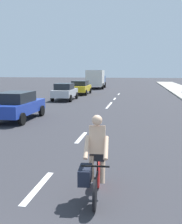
# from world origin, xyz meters

# --- Properties ---
(ground_plane) EXTENTS (160.00, 160.00, 0.00)m
(ground_plane) POSITION_xyz_m (0.00, 20.00, 0.00)
(ground_plane) COLOR #2D2D33
(lane_stripe_1) EXTENTS (0.16, 1.80, 0.01)m
(lane_stripe_1) POSITION_xyz_m (0.00, 4.13, 0.00)
(lane_stripe_1) COLOR white
(lane_stripe_1) RESTS_ON ground
(lane_stripe_2) EXTENTS (0.16, 1.80, 0.01)m
(lane_stripe_2) POSITION_xyz_m (0.00, 8.87, 0.00)
(lane_stripe_2) COLOR white
(lane_stripe_2) RESTS_ON ground
(lane_stripe_3) EXTENTS (0.16, 1.80, 0.01)m
(lane_stripe_3) POSITION_xyz_m (0.00, 12.83, 0.00)
(lane_stripe_3) COLOR white
(lane_stripe_3) RESTS_ON ground
(lane_stripe_4) EXTENTS (0.16, 1.80, 0.01)m
(lane_stripe_4) POSITION_xyz_m (0.00, 18.23, 0.00)
(lane_stripe_4) COLOR white
(lane_stripe_4) RESTS_ON ground
(lane_stripe_5) EXTENTS (0.16, 1.80, 0.01)m
(lane_stripe_5) POSITION_xyz_m (0.00, 20.21, 0.00)
(lane_stripe_5) COLOR white
(lane_stripe_5) RESTS_ON ground
(lane_stripe_6) EXTENTS (0.16, 1.80, 0.01)m
(lane_stripe_6) POSITION_xyz_m (0.00, 24.07, 0.00)
(lane_stripe_6) COLOR white
(lane_stripe_6) RESTS_ON ground
(lane_stripe_7) EXTENTS (0.16, 1.80, 0.01)m
(lane_stripe_7) POSITION_xyz_m (0.00, 29.29, 0.00)
(lane_stripe_7) COLOR white
(lane_stripe_7) RESTS_ON ground
(cyclist) EXTENTS (0.65, 1.71, 1.82)m
(cyclist) POSITION_xyz_m (1.40, 3.85, 0.83)
(cyclist) COLOR black
(cyclist) RESTS_ON ground
(parked_car_blue) EXTENTS (1.94, 4.13, 1.57)m
(parked_car_blue) POSITION_xyz_m (-4.34, 12.06, 0.84)
(parked_car_blue) COLOR #1E389E
(parked_car_blue) RESTS_ON ground
(parked_car_silver) EXTENTS (1.94, 3.99, 1.57)m
(parked_car_silver) POSITION_xyz_m (-4.46, 22.02, 0.84)
(parked_car_silver) COLOR #B7BABF
(parked_car_silver) RESTS_ON ground
(parked_car_yellow) EXTENTS (2.09, 4.40, 1.57)m
(parked_car_yellow) POSITION_xyz_m (-4.37, 28.21, 0.84)
(parked_car_yellow) COLOR gold
(parked_car_yellow) RESTS_ON ground
(delivery_truck) EXTENTS (2.90, 6.35, 2.80)m
(delivery_truck) POSITION_xyz_m (-4.21, 38.40, 1.50)
(delivery_truck) COLOR #23478C
(delivery_truck) RESTS_ON ground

